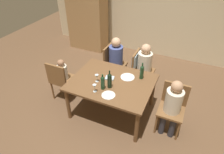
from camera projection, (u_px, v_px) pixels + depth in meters
ground_plane at (112, 110)px, 4.11m from camera, size 10.00×10.00×0.00m
rear_room_partition at (154, 7)px, 5.37m from camera, size 6.40×0.12×2.70m
armoire_cabinet at (87, 13)px, 5.80m from camera, size 1.18×0.62×2.18m
dining_table at (112, 85)px, 3.71m from camera, size 1.50×1.17×0.75m
chair_far_right at (139, 66)px, 4.40m from camera, size 0.46×0.44×0.92m
chair_right_end at (173, 105)px, 3.48m from camera, size 0.44×0.44×0.92m
chair_far_left at (112, 62)px, 4.65m from camera, size 0.44×0.44×0.92m
chair_left_end at (61, 79)px, 4.11m from camera, size 0.44×0.44×0.92m
person_woman_host at (145, 65)px, 4.31m from camera, size 0.36×0.31×1.14m
person_man_bearded at (173, 104)px, 3.33m from camera, size 0.29×0.33×1.10m
person_man_guest at (117, 58)px, 4.53m from camera, size 0.36×0.32×1.16m
person_child_small at (64, 75)px, 4.17m from camera, size 0.22×0.25×0.94m
wine_bottle_tall_green at (103, 82)px, 3.41m from camera, size 0.07×0.07×0.30m
wine_bottle_dark_red at (110, 80)px, 3.44m from camera, size 0.08×0.08×0.35m
wine_bottle_short_olive at (142, 72)px, 3.66m from camera, size 0.07×0.07×0.33m
wine_glass_near_left at (97, 77)px, 3.60m from camera, size 0.07×0.07×0.15m
wine_glass_centre at (95, 87)px, 3.37m from camera, size 0.07×0.07×0.15m
dinner_plate_host at (108, 95)px, 3.34m from camera, size 0.23×0.23×0.01m
dinner_plate_guest_left at (128, 77)px, 3.76m from camera, size 0.27×0.27×0.01m
folded_napkin at (110, 78)px, 3.73m from camera, size 0.18×0.15×0.03m
handbag at (74, 83)px, 4.68m from camera, size 0.30×0.18×0.22m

